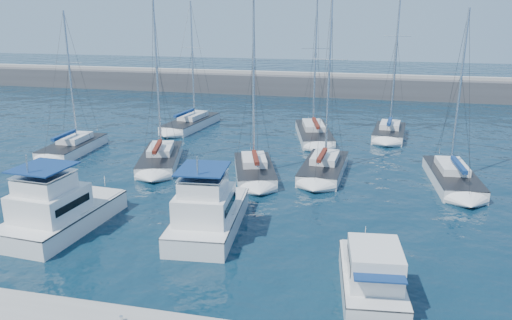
% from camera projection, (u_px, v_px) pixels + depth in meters
% --- Properties ---
extents(ground, '(220.00, 220.00, 0.00)m').
position_uv_depth(ground, '(207.00, 226.00, 30.88)').
color(ground, black).
rests_on(ground, ground).
extents(breakwater, '(160.00, 6.00, 4.45)m').
position_uv_depth(breakwater, '(311.00, 88.00, 79.07)').
color(breakwater, '#424244').
rests_on(breakwater, ground).
extents(dock_cleat_centre, '(0.16, 0.16, 0.25)m').
position_uv_depth(dock_cleat_centre, '(121.00, 319.00, 20.41)').
color(dock_cleat_centre, silver).
rests_on(dock_cleat_centre, dock).
extents(motor_yacht_port_inner, '(4.51, 8.49, 4.69)m').
position_uv_depth(motor_yacht_port_inner, '(58.00, 213.00, 30.06)').
color(motor_yacht_port_inner, silver).
rests_on(motor_yacht_port_inner, ground).
extents(motor_yacht_stbd_inner, '(4.35, 8.73, 4.69)m').
position_uv_depth(motor_yacht_stbd_inner, '(208.00, 214.00, 29.86)').
color(motor_yacht_stbd_inner, silver).
rests_on(motor_yacht_stbd_inner, ground).
extents(motor_yacht_stbd_outer, '(3.41, 6.61, 3.20)m').
position_uv_depth(motor_yacht_stbd_outer, '(372.00, 279.00, 23.01)').
color(motor_yacht_stbd_outer, silver).
rests_on(motor_yacht_stbd_outer, ground).
extents(sailboat_mid_a, '(3.35, 8.04, 13.18)m').
position_uv_depth(sailboat_mid_a, '(73.00, 147.00, 46.90)').
color(sailboat_mid_a, silver).
rests_on(sailboat_mid_a, ground).
extents(sailboat_mid_b, '(5.28, 8.99, 14.07)m').
position_uv_depth(sailboat_mid_b, '(160.00, 158.00, 43.22)').
color(sailboat_mid_b, silver).
rests_on(sailboat_mid_b, ground).
extents(sailboat_mid_c, '(5.10, 8.14, 14.62)m').
position_uv_depth(sailboat_mid_c, '(254.00, 170.00, 40.05)').
color(sailboat_mid_c, silver).
rests_on(sailboat_mid_c, ground).
extents(sailboat_mid_d, '(3.56, 8.09, 14.64)m').
position_uv_depth(sailboat_mid_d, '(324.00, 167.00, 40.70)').
color(sailboat_mid_d, silver).
rests_on(sailboat_mid_d, ground).
extents(sailboat_mid_e, '(3.75, 8.91, 13.37)m').
position_uv_depth(sailboat_mid_e, '(452.00, 177.00, 38.37)').
color(sailboat_mid_e, silver).
rests_on(sailboat_mid_e, ground).
extents(sailboat_back_a, '(4.22, 9.56, 14.15)m').
position_uv_depth(sailboat_back_a, '(191.00, 123.00, 56.79)').
color(sailboat_back_a, silver).
rests_on(sailboat_back_a, ground).
extents(sailboat_back_b, '(5.27, 10.22, 14.59)m').
position_uv_depth(sailboat_back_b, '(314.00, 133.00, 52.03)').
color(sailboat_back_b, silver).
rests_on(sailboat_back_b, ground).
extents(sailboat_back_c, '(3.70, 7.39, 16.64)m').
position_uv_depth(sailboat_back_c, '(389.00, 132.00, 52.35)').
color(sailboat_back_c, silver).
rests_on(sailboat_back_c, ground).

